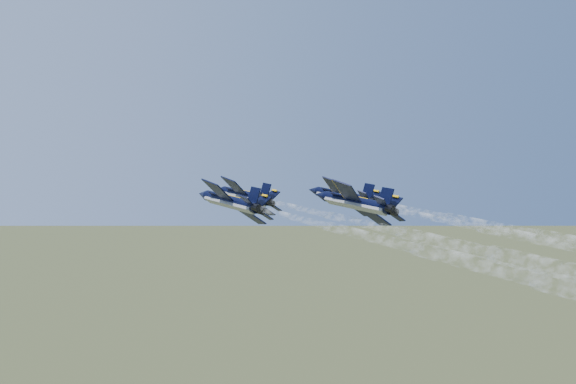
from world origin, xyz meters
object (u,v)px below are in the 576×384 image
jet_right (342,196)px  jet_lead (244,196)px  jet_left (229,202)px  jet_slot (355,202)px

jet_right → jet_lead: bearing=131.8°
jet_left → jet_right: size_ratio=1.00×
jet_right → jet_left: bearing=176.1°
jet_slot → jet_lead: bearing=92.6°
jet_lead → jet_right: (13.69, -10.83, 0.00)m
jet_left → jet_right: (23.15, 2.44, 0.00)m
jet_left → jet_slot: size_ratio=1.00×
jet_right → jet_slot: size_ratio=1.00×
jet_lead → jet_left: (-9.46, -13.27, 0.00)m
jet_lead → jet_left: size_ratio=1.00×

